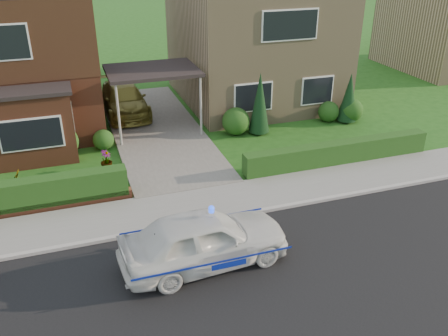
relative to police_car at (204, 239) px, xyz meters
name	(u,v)px	position (x,y,z in m)	size (l,w,h in m)	color
ground	(244,286)	(0.67, -1.20, -0.75)	(120.00, 120.00, 0.00)	#1D4C14
road	(244,286)	(0.67, -1.20, -0.75)	(60.00, 6.00, 0.02)	black
kerb	(208,221)	(0.67, 1.85, -0.69)	(60.00, 0.16, 0.12)	#9E9993
sidewalk	(199,204)	(0.67, 2.90, -0.70)	(60.00, 2.00, 0.10)	slate
driveway	(156,129)	(0.67, 9.80, -0.69)	(3.80, 12.00, 0.12)	#666059
house_left	(3,39)	(-5.12, 12.70, 3.06)	(7.50, 9.53, 7.25)	brown
house_right	(254,27)	(6.47, 12.79, 2.91)	(7.50, 8.06, 7.25)	#9E8660
carport_link	(152,72)	(0.67, 9.75, 1.90)	(3.80, 3.00, 2.77)	black
dwarf_wall	(6,213)	(-5.13, 4.10, -0.57)	(7.70, 0.25, 0.36)	brown
hedge_left	(8,215)	(-5.13, 4.25, -0.75)	(7.50, 0.55, 0.90)	#163C13
hedge_right	(336,164)	(6.47, 4.15, -0.75)	(7.50, 0.55, 0.80)	#163C13
shrub_left_mid	(61,142)	(-3.33, 8.10, -0.09)	(1.32, 1.32, 1.32)	#163C13
shrub_left_near	(103,140)	(-1.73, 8.40, -0.33)	(0.84, 0.84, 0.84)	#163C13
shrub_right_near	(236,121)	(3.87, 8.20, -0.15)	(1.20, 1.20, 1.20)	#163C13
shrub_right_mid	(329,112)	(8.47, 8.30, -0.27)	(0.96, 0.96, 0.96)	#163C13
shrub_right_far	(351,110)	(9.47, 8.00, -0.21)	(1.08, 1.08, 1.08)	#163C13
conifer_a	(260,105)	(4.87, 8.00, 0.55)	(0.90, 0.90, 2.60)	black
conifer_b	(349,99)	(9.27, 8.00, 0.35)	(0.90, 0.90, 2.20)	black
police_car	(204,239)	(0.00, 0.00, 0.00)	(4.06, 4.53, 1.67)	silver
driveway_car	(124,99)	(-0.33, 12.16, 0.05)	(1.91, 4.69, 1.36)	olive
potted_plant_b	(16,182)	(-4.88, 5.66, -0.34)	(0.36, 0.45, 0.82)	gray
potted_plant_c	(106,161)	(-1.83, 6.44, -0.37)	(0.43, 0.43, 0.77)	gray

